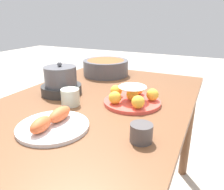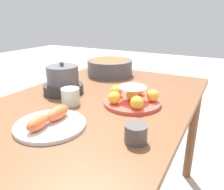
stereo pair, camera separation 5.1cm
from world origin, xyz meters
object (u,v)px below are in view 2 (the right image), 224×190
Objects in this scene: dining_table at (93,121)px; seafood_platter at (50,122)px; cup_near at (136,133)px; cake_plate at (132,97)px; warming_pot at (63,81)px; serving_bowl at (110,67)px; cup_far at (71,96)px.

seafood_platter is at bearing 179.42° from dining_table.
cup_near reaches higher than dining_table.
cake_plate is 1.28× the size of warming_pot.
dining_table is at bearing -0.58° from seafood_platter.
cake_plate is at bearing -85.91° from warming_pot.
seafood_platter is (-0.28, 0.00, 0.12)m from dining_table.
cake_plate reaches higher than seafood_platter.
seafood_platter is (-0.76, -0.17, -0.04)m from serving_bowl.
serving_bowl is at bearing -4.42° from warming_pot.
cup_near is 0.42m from cup_far.
serving_bowl is (0.41, 0.35, 0.02)m from cake_plate.
dining_table is at bearing -101.40° from warming_pot.
dining_table is 18.82× the size of cup_near.
warming_pot reaches higher than cup_near.
dining_table is 0.27m from warming_pot.
serving_bowl is 0.85m from cup_near.
serving_bowl is 0.44m from warming_pot.
seafood_platter is 0.22m from cup_far.
cup_far is at bearing 118.79° from cake_plate.
cake_plate is 0.28m from cup_far.
cup_near is (0.06, -0.32, 0.01)m from seafood_platter.
warming_pot is at bearing 175.58° from serving_bowl.
dining_table is 4.58× the size of serving_bowl.
cup_far is (-0.07, 0.07, 0.13)m from dining_table.
seafood_platter is at bearing 153.11° from cake_plate.
cake_plate is (0.07, -0.17, 0.13)m from dining_table.
cake_plate is at bearing -26.89° from seafood_platter.
cake_plate is 0.54m from serving_bowl.
cup_far is at bearing -128.84° from warming_pot.
serving_bowl is 4.11× the size of cup_near.
serving_bowl reaches higher than cup_near.
warming_pot is (0.11, 0.13, 0.03)m from cup_far.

